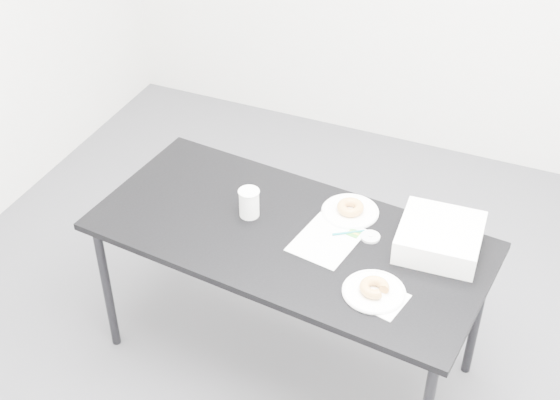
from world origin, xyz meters
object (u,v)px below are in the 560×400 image
at_px(plate_far, 350,211).
at_px(table, 289,244).
at_px(donut_near, 374,287).
at_px(pen, 348,233).
at_px(bakery_box, 440,237).
at_px(coffee_cup, 249,203).
at_px(donut_far, 350,207).
at_px(plate_near, 374,292).
at_px(scorecard, 327,240).

bearing_deg(plate_far, table, -128.35).
bearing_deg(table, donut_near, -18.87).
xyz_separation_m(pen, donut_near, (0.20, -0.29, 0.02)).
distance_m(donut_near, plate_far, 0.50).
bearing_deg(bakery_box, donut_near, -118.03).
bearing_deg(coffee_cup, pen, 6.05).
relative_size(pen, plate_far, 0.56).
bearing_deg(donut_far, plate_near, -60.59).
bearing_deg(plate_near, coffee_cup, 158.76).
relative_size(table, donut_near, 15.15).
distance_m(table, bakery_box, 0.62).
relative_size(donut_far, coffee_cup, 0.90).
bearing_deg(donut_near, scorecard, 141.20).
bearing_deg(table, donut_far, 57.49).
bearing_deg(plate_near, pen, 124.82).
bearing_deg(scorecard, donut_near, -29.40).
bearing_deg(plate_far, coffee_cup, -154.31).
distance_m(plate_far, bakery_box, 0.41).
height_order(scorecard, pen, pen).
bearing_deg(scorecard, coffee_cup, -175.06).
relative_size(donut_far, bakery_box, 0.36).
distance_m(donut_near, bakery_box, 0.39).
xyz_separation_m(plate_near, donut_near, (0.00, 0.00, 0.02)).
height_order(plate_far, donut_far, donut_far).
distance_m(scorecard, coffee_cup, 0.37).
xyz_separation_m(table, donut_far, (0.19, 0.23, 0.08)).
distance_m(donut_near, donut_far, 0.50).
distance_m(scorecard, plate_far, 0.22).
bearing_deg(donut_far, table, -128.35).
distance_m(scorecard, bakery_box, 0.45).
relative_size(table, donut_far, 14.87).
distance_m(table, scorecard, 0.17).
height_order(table, plate_far, plate_far).
height_order(table, coffee_cup, coffee_cup).
bearing_deg(donut_near, table, 155.29).
bearing_deg(plate_near, bakery_box, 65.53).
bearing_deg(coffee_cup, donut_far, 25.69).
xyz_separation_m(plate_far, donut_far, (0.00, 0.00, 0.02)).
height_order(pen, donut_near, donut_near).
height_order(donut_far, bakery_box, bakery_box).
xyz_separation_m(plate_near, coffee_cup, (-0.63, 0.25, 0.06)).
distance_m(plate_far, donut_far, 0.02).
bearing_deg(scorecard, plate_near, -29.40).
relative_size(table, bakery_box, 5.31).
xyz_separation_m(table, donut_near, (0.43, -0.20, 0.08)).
height_order(scorecard, coffee_cup, coffee_cup).
bearing_deg(plate_near, table, 155.29).
bearing_deg(bakery_box, pen, -174.08).
bearing_deg(donut_near, donut_far, 119.41).
bearing_deg(donut_near, plate_far, 119.41).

